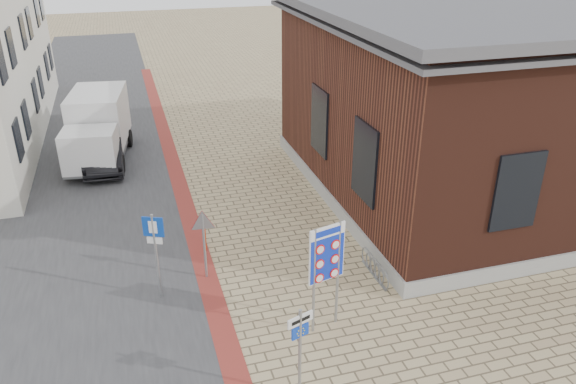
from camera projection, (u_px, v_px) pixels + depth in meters
ground at (312, 343)px, 13.62m from camera, size 120.00×120.00×0.00m
road_strip at (88, 150)px, 25.15m from camera, size 7.00×60.00×0.02m
curb_strip at (180, 186)px, 21.74m from camera, size 0.60×40.00×0.02m
brick_building at (485, 96)px, 20.48m from camera, size 13.00×13.00×6.80m
bike_rack at (375, 268)px, 16.09m from camera, size 0.08×1.80×0.60m
sedan at (104, 150)px, 23.26m from camera, size 1.67×4.38×1.43m
box_truck at (97, 127)px, 23.63m from camera, size 2.83×5.53×2.77m
border_sign at (327, 256)px, 13.28m from camera, size 0.97×0.29×2.90m
essen_sign at (300, 341)px, 11.48m from camera, size 0.59×0.24×2.26m
parking_sign at (155, 242)px, 14.56m from camera, size 0.52×0.27×2.53m
yield_sign at (203, 229)px, 15.45m from camera, size 0.75×0.13×2.12m
bollard at (204, 236)px, 17.26m from camera, size 0.11×0.11×1.00m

